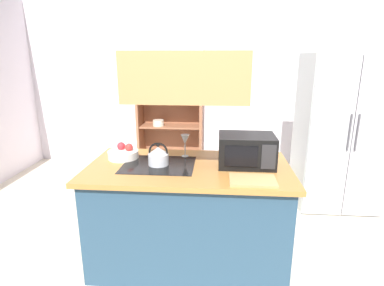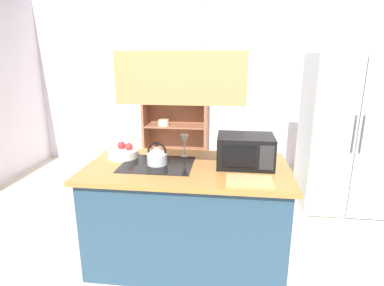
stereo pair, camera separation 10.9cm
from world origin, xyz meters
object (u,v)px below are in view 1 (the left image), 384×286
(refrigerator, at_px, (339,132))
(dish_cabinet, at_px, (171,121))
(cutting_board, at_px, (253,180))
(microwave, at_px, (246,150))
(fruit_bowl, at_px, (123,154))
(kettle, at_px, (158,156))
(wine_glass_on_counter, at_px, (185,140))

(refrigerator, height_order, dish_cabinet, refrigerator)
(cutting_board, xyz_separation_m, microwave, (-0.02, 0.36, 0.12))
(dish_cabinet, distance_m, fruit_bowl, 2.34)
(kettle, relative_size, wine_glass_on_counter, 0.94)
(kettle, distance_m, fruit_bowl, 0.38)
(wine_glass_on_counter, bearing_deg, refrigerator, 31.08)
(cutting_board, bearing_deg, refrigerator, 53.42)
(cutting_board, distance_m, wine_glass_on_counter, 0.79)
(microwave, relative_size, wine_glass_on_counter, 2.23)
(kettle, height_order, wine_glass_on_counter, wine_glass_on_counter)
(dish_cabinet, xyz_separation_m, microwave, (1.01, -2.42, 0.27))
(cutting_board, height_order, wine_glass_on_counter, wine_glass_on_counter)
(refrigerator, height_order, microwave, refrigerator)
(wine_glass_on_counter, bearing_deg, fruit_bowl, -170.35)
(dish_cabinet, height_order, wine_glass_on_counter, dish_cabinet)
(dish_cabinet, xyz_separation_m, cutting_board, (1.03, -2.78, 0.15))
(refrigerator, distance_m, dish_cabinet, 2.51)
(kettle, distance_m, wine_glass_on_counter, 0.32)
(kettle, distance_m, microwave, 0.74)
(dish_cabinet, bearing_deg, refrigerator, -28.46)
(refrigerator, distance_m, wine_glass_on_counter, 2.03)
(kettle, bearing_deg, fruit_bowl, 156.19)
(fruit_bowl, bearing_deg, refrigerator, 26.52)
(cutting_board, bearing_deg, kettle, 158.48)
(dish_cabinet, distance_m, microwave, 2.64)
(microwave, bearing_deg, refrigerator, 45.72)
(refrigerator, height_order, cutting_board, refrigerator)
(refrigerator, distance_m, kettle, 2.32)
(kettle, bearing_deg, cutting_board, -21.52)
(kettle, relative_size, fruit_bowl, 0.72)
(microwave, bearing_deg, kettle, -175.22)
(refrigerator, height_order, wine_glass_on_counter, refrigerator)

